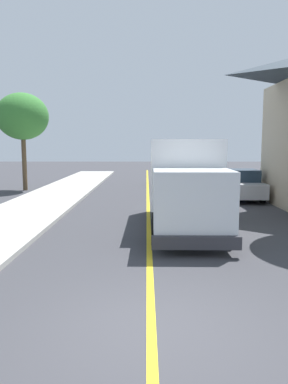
% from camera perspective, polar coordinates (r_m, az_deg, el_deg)
% --- Properties ---
extents(ground_plane, '(120.00, 120.00, 0.00)m').
position_cam_1_polar(ground_plane, '(6.55, 1.13, -20.20)').
color(ground_plane, '#38383D').
extents(centre_line_yellow, '(0.16, 56.00, 0.01)m').
position_cam_1_polar(centre_line_yellow, '(16.09, 0.68, -3.48)').
color(centre_line_yellow, gold).
rests_on(centre_line_yellow, ground).
extents(box_truck, '(2.46, 7.20, 3.20)m').
position_cam_1_polar(box_truck, '(13.60, 6.16, 1.98)').
color(box_truck, white).
rests_on(box_truck, ground).
extents(parked_car_near, '(1.98, 4.47, 1.67)m').
position_cam_1_polar(parked_car_near, '(21.23, 7.02, 1.24)').
color(parked_car_near, '#2D4793').
rests_on(parked_car_near, ground).
extents(parked_car_mid, '(1.96, 4.46, 1.67)m').
position_cam_1_polar(parked_car_mid, '(28.07, 4.16, 2.76)').
color(parked_car_mid, '#4C564C').
rests_on(parked_car_mid, ground).
extents(parked_van_across, '(1.95, 4.46, 1.67)m').
position_cam_1_polar(parked_van_across, '(21.16, 14.85, 1.03)').
color(parked_van_across, '#B7B7BC').
rests_on(parked_van_across, ground).
extents(street_tree_down_block, '(3.35, 3.35, 6.35)m').
position_cam_1_polar(street_tree_down_block, '(25.74, -18.25, 10.96)').
color(street_tree_down_block, brown).
rests_on(street_tree_down_block, ground).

